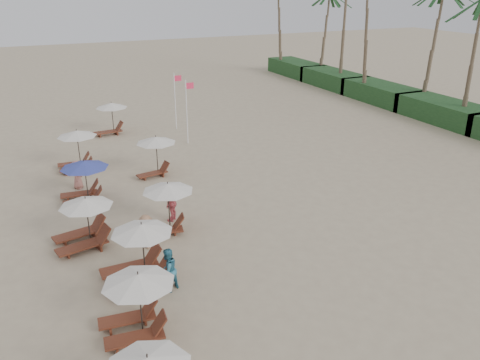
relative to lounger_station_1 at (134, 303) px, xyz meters
name	(u,v)px	position (x,y,z in m)	size (l,w,h in m)	color
ground	(298,285)	(5.98, 0.10, -1.13)	(160.00, 160.00, 0.00)	tan
shrub_hedge	(445,112)	(27.98, 14.60, -0.33)	(3.20, 53.00, 1.60)	#193D1C
lounger_station_1	(134,303)	(0.00, 0.00, 0.00)	(2.50, 2.25, 2.11)	brown
lounger_station_2	(136,257)	(0.74, 2.79, -0.08)	(2.73, 2.24, 2.31)	brown
lounger_station_3	(82,224)	(-0.64, 6.44, -0.14)	(2.68, 2.32, 2.08)	brown
lounger_station_4	(82,180)	(0.05, 10.93, 0.03)	(2.55, 2.35, 2.12)	brown
lounger_station_5	(75,149)	(0.38, 15.70, 0.13)	(2.44, 2.23, 2.36)	brown
inland_station_0	(166,201)	(2.88, 6.07, 0.34)	(2.57, 2.24, 2.22)	brown
inland_station_1	(155,150)	(4.30, 12.90, 0.37)	(2.53, 2.24, 2.22)	brown
inland_station_2	(110,116)	(3.60, 22.14, 0.23)	(2.73, 2.24, 2.22)	brown
beachgoer_mid_a	(168,270)	(1.61, 1.80, -0.30)	(0.80, 0.63, 1.66)	teal
beachgoer_mid_b	(146,232)	(1.70, 5.09, -0.38)	(0.97, 0.55, 1.49)	#9B6E4F
beachgoer_far_a	(172,203)	(3.43, 7.06, -0.24)	(1.04, 0.43, 1.78)	#C54F57
beachgoer_far_b	(77,174)	(0.03, 12.81, -0.35)	(0.76, 0.50, 1.56)	#AB685D
flag_pole_near	(187,109)	(7.96, 17.84, 1.26)	(0.59, 0.08, 4.29)	silver
flag_pole_far	(175,98)	(8.35, 21.53, 1.18)	(0.60, 0.08, 4.13)	silver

